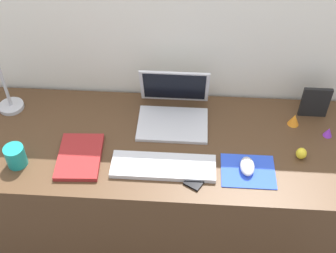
{
  "coord_description": "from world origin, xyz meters",
  "views": [
    {
      "loc": [
        0.09,
        -1.28,
        2.09
      ],
      "look_at": [
        0.01,
        0.0,
        0.83
      ],
      "focal_mm": 47.85,
      "sensor_mm": 36.0,
      "label": 1
    }
  ],
  "objects": [
    {
      "name": "laptop",
      "position": [
        0.02,
        0.16,
        0.79
      ],
      "size": [
        0.3,
        0.27,
        0.21
      ],
      "color": "silver",
      "rests_on": "desk"
    },
    {
      "name": "mousepad",
      "position": [
        0.33,
        -0.14,
        0.74
      ],
      "size": [
        0.21,
        0.17,
        0.0
      ],
      "primitive_type": "cube",
      "color": "blue",
      "rests_on": "desk"
    },
    {
      "name": "desk_lamp",
      "position": [
        -0.71,
        0.14,
        0.92
      ],
      "size": [
        0.11,
        0.14,
        0.37
      ],
      "color": "#B7B7BC",
      "rests_on": "desk"
    },
    {
      "name": "keyboard",
      "position": [
        0.0,
        -0.14,
        0.75
      ],
      "size": [
        0.41,
        0.13,
        0.02
      ],
      "primitive_type": "cube",
      "color": "silver",
      "rests_on": "desk"
    },
    {
      "name": "cell_phone",
      "position": [
        0.14,
        -0.18,
        0.74
      ],
      "size": [
        0.12,
        0.14,
        0.01
      ],
      "primitive_type": "cube",
      "rotation": [
        0.0,
        0.0,
        -0.53
      ],
      "color": "black",
      "rests_on": "desk"
    },
    {
      "name": "back_wall",
      "position": [
        0.0,
        0.34,
        0.74
      ],
      "size": [
        2.89,
        0.05,
        1.48
      ],
      "primitive_type": "cube",
      "color": "silver",
      "rests_on": "ground_plane"
    },
    {
      "name": "notebook_pad",
      "position": [
        -0.34,
        -0.11,
        0.75
      ],
      "size": [
        0.18,
        0.25,
        0.02
      ],
      "primitive_type": "cube",
      "rotation": [
        0.0,
        0.0,
        0.05
      ],
      "color": "maroon",
      "rests_on": "desk"
    },
    {
      "name": "toy_figurine_yellow",
      "position": [
        0.55,
        -0.05,
        0.76
      ],
      "size": [
        0.04,
        0.04,
        0.05
      ],
      "primitive_type": "ellipsoid",
      "color": "yellow",
      "rests_on": "desk"
    },
    {
      "name": "toy_figurine_purple",
      "position": [
        0.68,
        0.08,
        0.76
      ],
      "size": [
        0.04,
        0.04,
        0.04
      ],
      "primitive_type": "cone",
      "color": "purple",
      "rests_on": "desk"
    },
    {
      "name": "desk",
      "position": [
        0.0,
        0.0,
        0.37
      ],
      "size": [
        1.69,
        0.61,
        0.74
      ],
      "primitive_type": "cube",
      "color": "#4C331E",
      "rests_on": "ground_plane"
    },
    {
      "name": "toy_figurine_orange",
      "position": [
        0.54,
        0.14,
        0.77
      ],
      "size": [
        0.05,
        0.05,
        0.05
      ],
      "primitive_type": "cone",
      "color": "orange",
      "rests_on": "desk"
    },
    {
      "name": "picture_frame",
      "position": [
        0.63,
        0.2,
        0.81
      ],
      "size": [
        0.12,
        0.02,
        0.15
      ],
      "primitive_type": "cube",
      "color": "black",
      "rests_on": "desk"
    },
    {
      "name": "mouse",
      "position": [
        0.33,
        -0.13,
        0.76
      ],
      "size": [
        0.06,
        0.1,
        0.03
      ],
      "primitive_type": "ellipsoid",
      "color": "silver",
      "rests_on": "mousepad"
    },
    {
      "name": "coffee_mug",
      "position": [
        -0.58,
        -0.16,
        0.78
      ],
      "size": [
        0.08,
        0.08,
        0.09
      ],
      "primitive_type": "cylinder",
      "color": "teal",
      "rests_on": "desk"
    },
    {
      "name": "ground_plane",
      "position": [
        0.0,
        0.0,
        0.0
      ],
      "size": [
        6.0,
        6.0,
        0.0
      ],
      "primitive_type": "plane",
      "color": "#59514C"
    }
  ]
}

